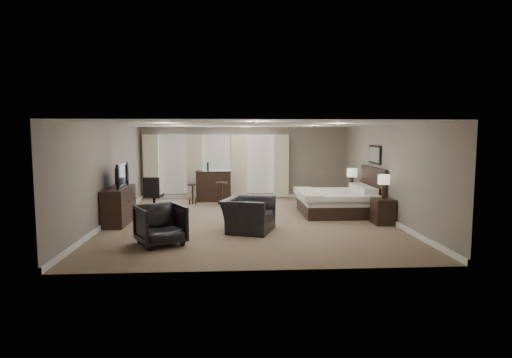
{
  "coord_description": "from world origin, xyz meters",
  "views": [
    {
      "loc": [
        -0.53,
        -11.43,
        2.36
      ],
      "look_at": [
        0.2,
        0.4,
        1.1
      ],
      "focal_mm": 30.0,
      "sensor_mm": 36.0,
      "label": 1
    }
  ],
  "objects": [
    {
      "name": "bar_counter",
      "position": [
        -1.09,
        3.53,
        0.54
      ],
      "size": [
        1.24,
        0.65,
        1.08
      ],
      "primitive_type": "cube",
      "color": "black",
      "rests_on": "ground"
    },
    {
      "name": "dresser",
      "position": [
        -3.45,
        -0.1,
        0.48
      ],
      "size": [
        0.53,
        1.65,
        0.96
      ],
      "primitive_type": "cube",
      "color": "black",
      "rests_on": "ground"
    },
    {
      "name": "lamp_near",
      "position": [
        3.47,
        -0.62,
        0.98
      ],
      "size": [
        0.31,
        0.31,
        0.63
      ],
      "primitive_type": "cube",
      "color": "beige",
      "rests_on": "nightstand_near"
    },
    {
      "name": "room",
      "position": [
        0.0,
        0.0,
        1.3
      ],
      "size": [
        7.6,
        8.6,
        2.64
      ],
      "color": "brown",
      "rests_on": "ground"
    },
    {
      "name": "desk_chair",
      "position": [
        -2.81,
        1.44,
        0.54
      ],
      "size": [
        0.62,
        0.62,
        1.09
      ],
      "primitive_type": "cube",
      "rotation": [
        0.0,
        0.0,
        3.01
      ],
      "color": "black",
      "rests_on": "ground"
    },
    {
      "name": "armchair_far",
      "position": [
        -2.01,
        -2.4,
        0.47
      ],
      "size": [
        1.22,
        1.19,
        0.95
      ],
      "primitive_type": "imported",
      "rotation": [
        0.0,
        0.0,
        0.48
      ],
      "color": "black",
      "rests_on": "ground"
    },
    {
      "name": "bed",
      "position": [
        2.58,
        0.83,
        0.69
      ],
      "size": [
        2.18,
        2.08,
        1.38
      ],
      "primitive_type": "cube",
      "color": "silver",
      "rests_on": "ground"
    },
    {
      "name": "bar_stool_right",
      "position": [
        -0.8,
        2.62,
        0.38
      ],
      "size": [
        0.46,
        0.46,
        0.77
      ],
      "primitive_type": "cube",
      "rotation": [
        0.0,
        0.0,
        0.33
      ],
      "color": "black",
      "rests_on": "ground"
    },
    {
      "name": "tv",
      "position": [
        -3.45,
        -0.1,
        1.03
      ],
      "size": [
        0.64,
        1.11,
        0.15
      ],
      "primitive_type": "imported",
      "rotation": [
        0.0,
        0.0,
        1.57
      ],
      "color": "black",
      "rests_on": "dresser"
    },
    {
      "name": "armchair_near",
      "position": [
        -0.09,
        -1.22,
        0.54
      ],
      "size": [
        1.17,
        1.44,
        1.09
      ],
      "primitive_type": "imported",
      "rotation": [
        0.0,
        0.0,
        1.24
      ],
      "color": "black",
      "rests_on": "ground"
    },
    {
      "name": "bar_stool_left",
      "position": [
        -1.78,
        2.86,
        0.35
      ],
      "size": [
        0.37,
        0.37,
        0.69
      ],
      "primitive_type": "cube",
      "rotation": [
        0.0,
        0.0,
        -0.15
      ],
      "color": "black",
      "rests_on": "ground"
    },
    {
      "name": "nightstand_far",
      "position": [
        3.47,
        2.28,
        0.27
      ],
      "size": [
        0.4,
        0.49,
        0.54
      ],
      "primitive_type": "cube",
      "color": "black",
      "rests_on": "ground"
    },
    {
      "name": "nightstand_near",
      "position": [
        3.47,
        -0.62,
        0.33
      ],
      "size": [
        0.5,
        0.61,
        0.67
      ],
      "primitive_type": "cube",
      "color": "black",
      "rests_on": "ground"
    },
    {
      "name": "wall_art",
      "position": [
        3.7,
        0.83,
        1.75
      ],
      "size": [
        0.04,
        0.96,
        0.56
      ],
      "primitive_type": "cube",
      "color": "slate",
      "rests_on": "room"
    },
    {
      "name": "lamp_far",
      "position": [
        3.47,
        2.28,
        0.88
      ],
      "size": [
        0.34,
        0.34,
        0.69
      ],
      "primitive_type": "cube",
      "color": "beige",
      "rests_on": "nightstand_far"
    },
    {
      "name": "window_bay",
      "position": [
        -1.0,
        4.11,
        1.2
      ],
      "size": [
        5.25,
        0.2,
        2.3
      ],
      "color": "silver",
      "rests_on": "room"
    }
  ]
}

